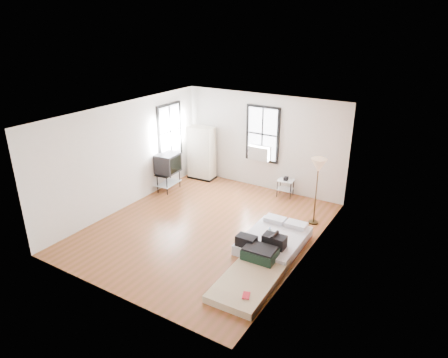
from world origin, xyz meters
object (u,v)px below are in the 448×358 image
Objects in this scene: wardrobe at (202,153)px; side_table at (286,184)px; floor_lamp at (318,169)px; tv_stand at (168,164)px; mattress_main at (273,239)px; mattress_bare at (252,273)px.

side_table is at bearing -2.18° from wardrobe.
wardrobe is 4.26m from floor_lamp.
tv_stand is (-4.36, -0.26, -0.64)m from floor_lamp.
floor_lamp is 4.42m from tv_stand.
tv_stand is (-3.96, 1.24, 0.66)m from mattress_main.
wardrobe is (-3.85, 3.89, 0.71)m from mattress_bare.
mattress_bare is 1.12× the size of floor_lamp.
side_table is (-0.85, 2.61, 0.24)m from mattress_main.
tv_stand is at bearing 145.95° from mattress_bare.
mattress_main is 2.92× the size of side_table.
mattress_bare is at bearing -94.60° from floor_lamp.
side_table is 0.52× the size of tv_stand.
wardrobe is 1.34m from tv_stand.
mattress_bare is (0.18, -1.35, -0.03)m from mattress_main.
tv_stand reaches higher than side_table.
side_table is (-1.03, 3.96, 0.27)m from mattress_bare.
tv_stand reaches higher than mattress_main.
wardrobe is 1.49× the size of tv_stand.
mattress_main is 0.91× the size of mattress_bare.
side_table is at bearing 19.41° from tv_stand.
side_table is 0.35× the size of floor_lamp.
mattress_main reaches higher than mattress_bare.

